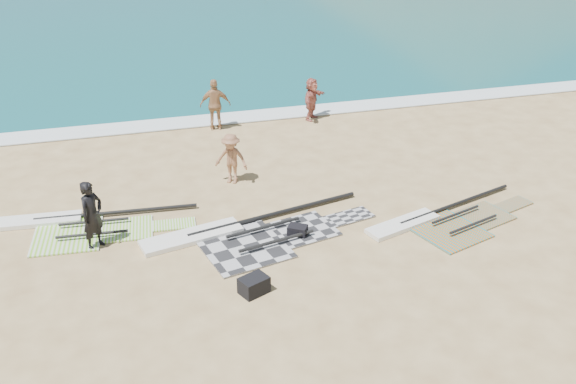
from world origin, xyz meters
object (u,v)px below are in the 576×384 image
object	(u,v)px
gear_bag_near	(254,285)
person_wetsuit	(92,215)
beachgoer_right	(312,99)
gear_bag_far	(298,231)
beachgoer_mid	(231,159)
rig_green	(77,226)
rig_orange	(442,221)
rig_grey	(245,234)
beachgoer_back	(215,105)

from	to	relation	value
gear_bag_near	person_wetsuit	distance (m)	4.49
person_wetsuit	beachgoer_right	world-z (taller)	person_wetsuit
gear_bag_far	beachgoer_mid	bearing A→B (deg)	106.13
rig_green	rig_orange	distance (m)	9.60
rig_green	gear_bag_far	distance (m)	5.78
rig_green	beachgoer_right	xyz separation A→B (m)	(8.31, 6.10, 0.74)
rig_green	rig_grey	bearing A→B (deg)	-16.96
gear_bag_far	rig_grey	bearing A→B (deg)	165.03
gear_bag_far	beachgoer_back	bearing A→B (deg)	95.22
gear_bag_far	beachgoer_back	world-z (taller)	beachgoer_back
rig_orange	beachgoer_mid	bearing A→B (deg)	123.61
gear_bag_far	beachgoer_mid	world-z (taller)	beachgoer_mid
rig_grey	beachgoer_back	distance (m)	7.69
beachgoer_right	beachgoer_mid	bearing A→B (deg)	-178.91
beachgoer_right	beachgoer_back	bearing A→B (deg)	132.99
beachgoer_mid	beachgoer_right	xyz separation A→B (m)	(3.89, 4.53, 0.02)
rig_orange	beachgoer_right	bearing A→B (deg)	78.94
rig_green	beachgoer_right	bearing A→B (deg)	40.42
rig_orange	person_wetsuit	xyz separation A→B (m)	(-8.82, 1.19, 0.84)
person_wetsuit	beachgoer_right	distance (m)	10.66
beachgoer_right	rig_grey	bearing A→B (deg)	-166.77
rig_orange	gear_bag_far	distance (m)	3.89
rig_green	person_wetsuit	size ratio (longest dim) A/B	2.99
gear_bag_near	rig_grey	bearing A→B (deg)	82.90
gear_bag_far	gear_bag_near	bearing A→B (deg)	-127.46
beachgoer_mid	gear_bag_far	bearing A→B (deg)	-42.10
beachgoer_back	gear_bag_far	bearing A→B (deg)	103.21
gear_bag_far	person_wetsuit	world-z (taller)	person_wetsuit
rig_orange	beachgoer_right	size ratio (longest dim) A/B	3.27
beachgoer_mid	rig_green	bearing A→B (deg)	-128.67
rig_green	beachgoer_back	size ratio (longest dim) A/B	2.89
gear_bag_far	rig_orange	bearing A→B (deg)	-5.65
gear_bag_far	beachgoer_right	distance (m)	8.57
rig_grey	gear_bag_near	size ratio (longest dim) A/B	10.28
gear_bag_near	rig_green	bearing A→B (deg)	133.43
person_wetsuit	rig_grey	bearing A→B (deg)	-53.10
rig_orange	beachgoer_mid	distance (m)	6.29
rig_grey	rig_orange	xyz separation A→B (m)	(5.18, -0.73, -0.00)
gear_bag_near	beachgoer_mid	world-z (taller)	beachgoer_mid
rig_green	person_wetsuit	distance (m)	1.49
rig_green	gear_bag_near	xyz separation A→B (m)	(3.83, -4.05, 0.15)
beachgoer_back	beachgoer_right	xyz separation A→B (m)	(3.60, 0.08, -0.13)
gear_bag_near	beachgoer_mid	xyz separation A→B (m)	(0.59, 5.62, 0.58)
beachgoer_mid	rig_grey	bearing A→B (deg)	-63.45
rig_orange	gear_bag_near	distance (m)	5.75
person_wetsuit	beachgoer_mid	xyz separation A→B (m)	(3.94, 2.70, -0.12)
rig_grey	gear_bag_far	bearing A→B (deg)	-27.86
rig_orange	gear_bag_near	size ratio (longest dim) A/B	8.45
rig_grey	beachgoer_right	world-z (taller)	beachgoer_right
gear_bag_near	beachgoer_right	xyz separation A→B (m)	(4.48, 10.15, 0.60)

